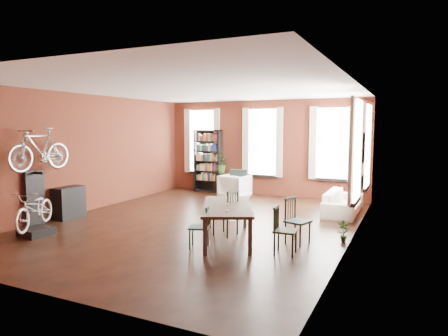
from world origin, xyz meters
The scene contains 19 objects.
room centered at (0.25, 0.62, 2.14)m, with size 9.00×9.04×3.22m.
dining_table centered at (1.20, -0.98, 0.36)m, with size 0.97×2.13×0.72m, color #443629.
dining_chair_a centered at (0.93, -1.71, 0.41)m, with size 0.38×0.38×0.82m, color #193738.
dining_chair_b centered at (1.00, -0.65, 0.49)m, with size 0.45×0.45×0.98m, color black.
dining_chair_c centered at (2.54, -1.37, 0.44)m, with size 0.40×0.40×0.88m, color #1F2F1B.
dining_chair_d centered at (2.57, -0.62, 0.45)m, with size 0.42×0.42×0.90m, color #1A363A.
bookshelf centered at (-2.00, 4.30, 1.10)m, with size 1.00×0.32×2.20m, color black.
white_armchair centered at (-0.58, 3.44, 0.43)m, with size 0.84×0.78×0.86m, color white.
cream_sofa centered at (2.95, 2.60, 0.41)m, with size 2.08×0.61×0.81m, color beige.
striped_rug centered at (0.32, 1.23, 0.01)m, with size 0.87×1.39×0.01m, color black.
bike_trainer centered at (-2.64, -2.43, 0.08)m, with size 0.57×0.57×0.17m, color black.
bike_wall_rack centered at (-3.40, -1.80, 0.65)m, with size 0.16×0.60×1.30m, color black.
console_table centered at (-3.28, -0.90, 0.40)m, with size 0.40×0.80×0.80m, color black.
plant_stand centered at (-1.53, 4.30, 0.34)m, with size 0.34×0.34×0.69m, color black.
plant_by_sofa centered at (3.16, 4.13, 0.13)m, with size 0.32×0.58×0.26m, color #325823.
plant_small centered at (3.37, -0.13, 0.08)m, with size 0.23×0.45×0.16m, color #306026.
bicycle_floor centered at (-2.67, -2.40, 0.94)m, with size 0.54×0.81×1.55m, color beige.
bicycle_hung centered at (-3.15, -1.80, 2.13)m, with size 0.47×1.00×1.66m, color #A5A8AD.
plant_on_stand centered at (-1.48, 4.31, 0.95)m, with size 0.61×0.68×0.53m, color #305C24.
Camera 1 is at (4.54, -8.25, 2.31)m, focal length 32.00 mm.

